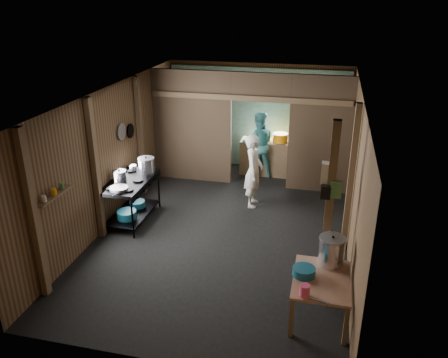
% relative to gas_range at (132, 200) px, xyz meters
% --- Properties ---
extents(floor, '(4.50, 7.00, 0.00)m').
position_rel_gas_range_xyz_m(floor, '(1.88, 0.10, -0.43)').
color(floor, black).
rests_on(floor, ground).
extents(ceiling, '(4.50, 7.00, 0.00)m').
position_rel_gas_range_xyz_m(ceiling, '(1.88, 0.10, 2.17)').
color(ceiling, black).
rests_on(ceiling, ground).
extents(wall_back, '(4.50, 0.00, 2.60)m').
position_rel_gas_range_xyz_m(wall_back, '(1.88, 3.60, 0.87)').
color(wall_back, brown).
rests_on(wall_back, ground).
extents(wall_front, '(4.50, 0.00, 2.60)m').
position_rel_gas_range_xyz_m(wall_front, '(1.88, -3.40, 0.87)').
color(wall_front, brown).
rests_on(wall_front, ground).
extents(wall_left, '(0.00, 7.00, 2.60)m').
position_rel_gas_range_xyz_m(wall_left, '(-0.37, 0.10, 0.87)').
color(wall_left, brown).
rests_on(wall_left, ground).
extents(wall_right, '(0.00, 7.00, 2.60)m').
position_rel_gas_range_xyz_m(wall_right, '(4.13, 0.10, 0.87)').
color(wall_right, brown).
rests_on(wall_right, ground).
extents(partition_left, '(1.85, 0.10, 2.60)m').
position_rel_gas_range_xyz_m(partition_left, '(0.55, 2.30, 0.87)').
color(partition_left, brown).
rests_on(partition_left, floor).
extents(partition_right, '(1.35, 0.10, 2.60)m').
position_rel_gas_range_xyz_m(partition_right, '(3.46, 2.30, 0.87)').
color(partition_right, brown).
rests_on(partition_right, floor).
extents(partition_header, '(1.30, 0.10, 0.60)m').
position_rel_gas_range_xyz_m(partition_header, '(2.13, 2.30, 1.87)').
color(partition_header, brown).
rests_on(partition_header, wall_back).
extents(turquoise_panel, '(4.40, 0.06, 2.50)m').
position_rel_gas_range_xyz_m(turquoise_panel, '(1.88, 3.54, 0.82)').
color(turquoise_panel, '#7BC0BF').
rests_on(turquoise_panel, wall_back).
extents(back_counter, '(1.20, 0.50, 0.85)m').
position_rel_gas_range_xyz_m(back_counter, '(2.18, 3.05, -0.00)').
color(back_counter, brown).
rests_on(back_counter, floor).
extents(wall_clock, '(0.20, 0.03, 0.20)m').
position_rel_gas_range_xyz_m(wall_clock, '(2.13, 3.50, 1.47)').
color(wall_clock, beige).
rests_on(wall_clock, wall_back).
extents(post_left_a, '(0.10, 0.12, 2.60)m').
position_rel_gas_range_xyz_m(post_left_a, '(-0.30, -2.50, 0.87)').
color(post_left_a, brown).
rests_on(post_left_a, floor).
extents(post_left_b, '(0.10, 0.12, 2.60)m').
position_rel_gas_range_xyz_m(post_left_b, '(-0.30, -0.70, 0.87)').
color(post_left_b, brown).
rests_on(post_left_b, floor).
extents(post_left_c, '(0.10, 0.12, 2.60)m').
position_rel_gas_range_xyz_m(post_left_c, '(-0.30, 1.30, 0.87)').
color(post_left_c, brown).
rests_on(post_left_c, floor).
extents(post_right, '(0.10, 0.12, 2.60)m').
position_rel_gas_range_xyz_m(post_right, '(4.06, -0.10, 0.87)').
color(post_right, brown).
rests_on(post_right, floor).
extents(post_free, '(0.12, 0.12, 2.60)m').
position_rel_gas_range_xyz_m(post_free, '(3.73, -1.20, 0.87)').
color(post_free, brown).
rests_on(post_free, floor).
extents(cross_beam, '(4.40, 0.12, 0.12)m').
position_rel_gas_range_xyz_m(cross_beam, '(1.88, 2.25, 1.62)').
color(cross_beam, brown).
rests_on(cross_beam, wall_left).
extents(pan_lid_big, '(0.03, 0.34, 0.34)m').
position_rel_gas_range_xyz_m(pan_lid_big, '(-0.33, 0.50, 1.22)').
color(pan_lid_big, gray).
rests_on(pan_lid_big, wall_left).
extents(pan_lid_small, '(0.03, 0.30, 0.30)m').
position_rel_gas_range_xyz_m(pan_lid_small, '(-0.33, 0.90, 1.12)').
color(pan_lid_small, black).
rests_on(pan_lid_small, wall_left).
extents(wall_shelf, '(0.14, 0.80, 0.03)m').
position_rel_gas_range_xyz_m(wall_shelf, '(-0.27, -2.00, 0.97)').
color(wall_shelf, brown).
rests_on(wall_shelf, wall_left).
extents(jar_white, '(0.07, 0.07, 0.10)m').
position_rel_gas_range_xyz_m(jar_white, '(-0.27, -2.25, 1.04)').
color(jar_white, beige).
rests_on(jar_white, wall_shelf).
extents(jar_yellow, '(0.08, 0.08, 0.10)m').
position_rel_gas_range_xyz_m(jar_yellow, '(-0.27, -2.00, 1.04)').
color(jar_yellow, '#FC9C0D').
rests_on(jar_yellow, wall_shelf).
extents(jar_green, '(0.06, 0.06, 0.10)m').
position_rel_gas_range_xyz_m(jar_green, '(-0.27, -1.78, 1.04)').
color(jar_green, '#467D41').
rests_on(jar_green, wall_shelf).
extents(bag_white, '(0.22, 0.15, 0.32)m').
position_rel_gas_range_xyz_m(bag_white, '(3.68, -1.12, 1.35)').
color(bag_white, beige).
rests_on(bag_white, post_free).
extents(bag_green, '(0.16, 0.12, 0.24)m').
position_rel_gas_range_xyz_m(bag_green, '(3.80, -1.26, 1.17)').
color(bag_green, '#467D41').
rests_on(bag_green, post_free).
extents(bag_black, '(0.14, 0.10, 0.20)m').
position_rel_gas_range_xyz_m(bag_black, '(3.66, -1.28, 1.12)').
color(bag_black, black).
rests_on(bag_black, post_free).
extents(gas_range, '(0.74, 1.45, 0.85)m').
position_rel_gas_range_xyz_m(gas_range, '(0.00, 0.00, 0.00)').
color(gas_range, black).
rests_on(gas_range, floor).
extents(prep_table, '(0.77, 1.05, 0.62)m').
position_rel_gas_range_xyz_m(prep_table, '(3.71, -2.08, -0.12)').
color(prep_table, '#A87554').
rests_on(prep_table, floor).
extents(stove_pot_large, '(0.33, 0.33, 0.33)m').
position_rel_gas_range_xyz_m(stove_pot_large, '(0.17, 0.44, 0.57)').
color(stove_pot_large, silver).
rests_on(stove_pot_large, gas_range).
extents(stove_pot_med, '(0.34, 0.34, 0.23)m').
position_rel_gas_range_xyz_m(stove_pot_med, '(-0.17, -0.07, 0.52)').
color(stove_pot_med, silver).
rests_on(stove_pot_med, gas_range).
extents(stove_saucepan, '(0.17, 0.17, 0.09)m').
position_rel_gas_range_xyz_m(stove_saucepan, '(-0.17, 0.54, 0.47)').
color(stove_saucepan, silver).
rests_on(stove_saucepan, gas_range).
extents(frying_pan, '(0.48, 0.63, 0.08)m').
position_rel_gas_range_xyz_m(frying_pan, '(0.00, -0.47, 0.45)').
color(frying_pan, gray).
rests_on(frying_pan, gas_range).
extents(blue_tub_front, '(0.37, 0.37, 0.15)m').
position_rel_gas_range_xyz_m(blue_tub_front, '(0.00, -0.25, -0.18)').
color(blue_tub_front, '#135469').
rests_on(blue_tub_front, gas_range).
extents(blue_tub_back, '(0.31, 0.31, 0.12)m').
position_rel_gas_range_xyz_m(blue_tub_back, '(0.00, 0.26, -0.20)').
color(blue_tub_back, '#135469').
rests_on(blue_tub_back, gas_range).
extents(stock_pot, '(0.45, 0.45, 0.45)m').
position_rel_gas_range_xyz_m(stock_pot, '(3.81, -1.68, 0.40)').
color(stock_pot, silver).
rests_on(stock_pot, prep_table).
extents(wash_basin, '(0.31, 0.31, 0.12)m').
position_rel_gas_range_xyz_m(wash_basin, '(3.46, -2.05, 0.25)').
color(wash_basin, '#135469').
rests_on(wash_basin, prep_table).
extents(pink_bucket, '(0.14, 0.14, 0.16)m').
position_rel_gas_range_xyz_m(pink_bucket, '(3.51, -2.51, 0.28)').
color(pink_bucket, '#EA4B75').
rests_on(pink_bucket, prep_table).
extents(knife, '(0.30, 0.13, 0.01)m').
position_rel_gas_range_xyz_m(knife, '(3.69, -2.58, 0.20)').
color(knife, silver).
rests_on(knife, prep_table).
extents(yellow_tub, '(0.37, 0.37, 0.20)m').
position_rel_gas_range_xyz_m(yellow_tub, '(2.52, 3.05, 0.52)').
color(yellow_tub, '#FC9C0D').
rests_on(yellow_tub, back_counter).
extents(red_cup, '(0.12, 0.12, 0.14)m').
position_rel_gas_range_xyz_m(red_cup, '(1.95, 3.05, 0.49)').
color(red_cup, maroon).
rests_on(red_cup, back_counter).
extents(cook, '(0.40, 0.58, 1.54)m').
position_rel_gas_range_xyz_m(cook, '(2.19, 1.23, 0.34)').
color(cook, white).
rests_on(cook, floor).
extents(worker_back, '(0.91, 0.78, 1.60)m').
position_rel_gas_range_xyz_m(worker_back, '(2.03, 2.86, 0.38)').
color(worker_back, teal).
rests_on(worker_back, floor).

